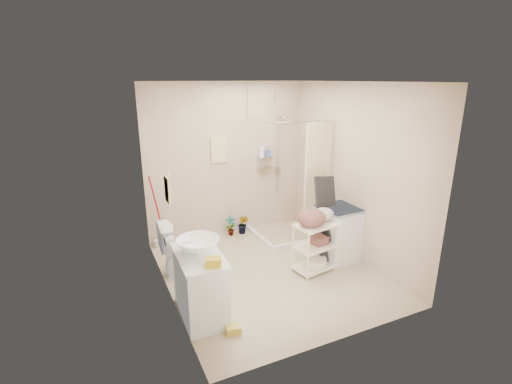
{
  "coord_description": "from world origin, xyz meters",
  "views": [
    {
      "loc": [
        -2.14,
        -4.21,
        2.64
      ],
      "look_at": [
        -0.08,
        0.25,
        1.13
      ],
      "focal_mm": 26.0,
      "sensor_mm": 36.0,
      "label": 1
    }
  ],
  "objects_px": {
    "vanity": "(200,285)",
    "washing_machine": "(338,233)",
    "toilet": "(187,247)",
    "laundry_rack": "(316,242)"
  },
  "relations": [
    {
      "from": "toilet",
      "to": "washing_machine",
      "type": "xyz_separation_m",
      "value": [
        2.18,
        -0.51,
        0.02
      ]
    },
    {
      "from": "laundry_rack",
      "to": "vanity",
      "type": "bearing_deg",
      "value": -178.71
    },
    {
      "from": "vanity",
      "to": "washing_machine",
      "type": "bearing_deg",
      "value": 14.39
    },
    {
      "from": "vanity",
      "to": "toilet",
      "type": "height_order",
      "value": "toilet"
    },
    {
      "from": "washing_machine",
      "to": "laundry_rack",
      "type": "distance_m",
      "value": 0.54
    },
    {
      "from": "vanity",
      "to": "laundry_rack",
      "type": "distance_m",
      "value": 1.82
    },
    {
      "from": "vanity",
      "to": "laundry_rack",
      "type": "height_order",
      "value": "laundry_rack"
    },
    {
      "from": "washing_machine",
      "to": "vanity",
      "type": "bearing_deg",
      "value": -170.93
    },
    {
      "from": "vanity",
      "to": "toilet",
      "type": "distance_m",
      "value": 1.03
    },
    {
      "from": "toilet",
      "to": "laundry_rack",
      "type": "bearing_deg",
      "value": -108.75
    }
  ]
}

